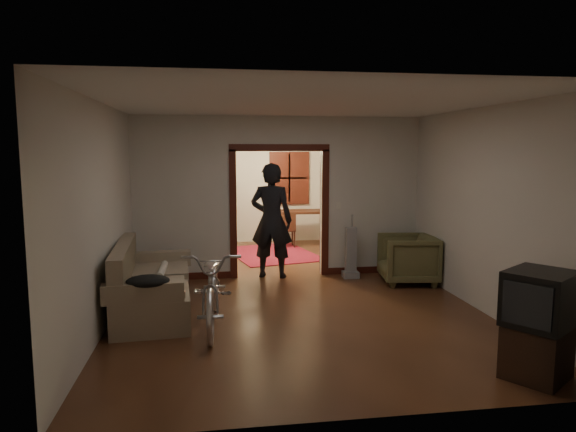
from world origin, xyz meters
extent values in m
cube|color=#3B1F12|center=(0.00, 0.00, 0.00)|extent=(5.00, 8.50, 0.01)
cube|color=white|center=(0.00, 0.00, 2.80)|extent=(5.00, 8.50, 0.01)
cube|color=beige|center=(0.00, 4.25, 1.40)|extent=(5.00, 0.02, 2.80)
cube|color=beige|center=(-2.50, 0.00, 1.40)|extent=(0.02, 8.50, 2.80)
cube|color=beige|center=(2.50, 0.00, 1.40)|extent=(0.02, 8.50, 2.80)
cube|color=beige|center=(0.00, 0.75, 1.40)|extent=(5.00, 0.14, 2.80)
cube|color=#3B140D|center=(0.00, 0.75, 1.10)|extent=(1.74, 0.20, 2.32)
cube|color=black|center=(0.70, 4.21, 1.55)|extent=(0.98, 0.06, 1.28)
sphere|color=#FFE0A5|center=(0.00, 2.50, 2.35)|extent=(0.24, 0.24, 0.24)
cube|color=silver|center=(1.05, 0.68, 1.25)|extent=(0.08, 0.01, 0.12)
cube|color=#71644B|center=(-1.98, -1.13, 0.48)|extent=(1.08, 2.15, 0.96)
cylinder|color=beige|center=(-1.88, -0.83, 0.53)|extent=(0.10, 0.81, 0.10)
ellipsoid|color=black|center=(-1.93, -2.04, 0.68)|extent=(0.51, 0.38, 0.15)
imported|color=silver|center=(-1.17, -1.77, 0.51)|extent=(0.75, 1.98, 1.03)
imported|color=brown|center=(2.06, -0.07, 0.41)|extent=(1.00, 0.98, 0.82)
cube|color=black|center=(1.94, -3.74, 0.26)|extent=(0.77, 0.76, 0.52)
cube|color=black|center=(1.94, -3.74, 0.80)|extent=(0.82, 0.81, 0.53)
cube|color=gray|center=(1.21, 0.40, 0.44)|extent=(0.33, 0.29, 0.89)
imported|color=black|center=(-0.15, 0.66, 1.00)|extent=(0.84, 0.68, 2.00)
cube|color=maroon|center=(0.10, 2.65, 0.01)|extent=(2.11, 2.49, 0.02)
cube|color=#252D1B|center=(-1.23, 3.79, 0.81)|extent=(0.91, 0.68, 1.63)
sphere|color=#1E5972|center=(-1.23, 3.79, 1.94)|extent=(0.29, 0.29, 0.29)
cube|color=black|center=(0.95, 3.52, 0.41)|extent=(1.11, 0.64, 0.82)
cube|color=black|center=(0.53, 3.41, 0.40)|extent=(0.42, 0.42, 0.80)
camera|label=1|loc=(-1.16, -8.12, 2.21)|focal=32.00mm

